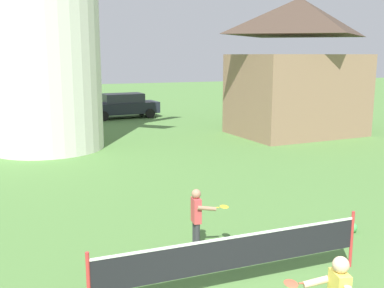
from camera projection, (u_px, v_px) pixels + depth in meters
name	position (u px, v px, depth m)	size (l,w,h in m)	color
tennis_net	(235.00, 253.00, 7.66)	(4.95, 0.06, 1.10)	red
player_far	(197.00, 215.00, 9.32)	(0.73, 0.56, 1.29)	#333338
stray_ball	(352.00, 227.00, 10.31)	(0.23, 0.23, 0.23)	#4CB259
parked_car_red	(31.00, 110.00, 26.60)	(4.43, 2.30, 1.56)	red
parked_car_black	(123.00, 105.00, 29.04)	(4.54, 2.14, 1.56)	#1E232D
chapel	(297.00, 69.00, 22.60)	(6.59, 5.02, 7.60)	#937056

